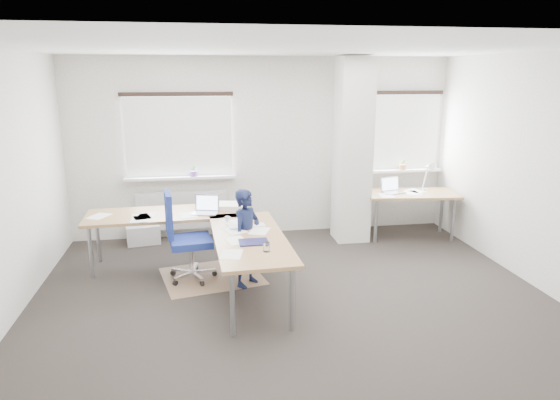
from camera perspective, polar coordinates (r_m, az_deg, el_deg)
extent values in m
plane|color=black|center=(5.96, 1.36, -10.99)|extent=(6.00, 6.00, 0.00)
cube|color=beige|center=(7.94, -1.94, 6.02)|extent=(6.00, 0.04, 2.80)
cube|color=beige|center=(3.18, 9.96, -7.04)|extent=(6.00, 0.04, 2.80)
cube|color=beige|center=(5.76, -29.30, 0.99)|extent=(0.04, 5.00, 2.80)
cube|color=beige|center=(6.74, 27.42, 2.91)|extent=(0.04, 5.00, 2.80)
cube|color=white|center=(5.39, 1.55, 17.01)|extent=(6.00, 5.00, 0.04)
cube|color=beige|center=(7.69, 8.30, 5.53)|extent=(0.50, 0.50, 2.78)
cube|color=white|center=(7.82, -11.49, 7.10)|extent=(1.60, 0.04, 1.20)
cube|color=white|center=(7.78, -11.50, 7.06)|extent=(1.60, 0.02, 1.20)
cube|color=white|center=(7.85, -11.28, 2.54)|extent=(1.70, 0.20, 0.04)
cube|color=white|center=(8.49, 13.79, 7.52)|extent=(1.20, 0.04, 1.20)
cube|color=white|center=(8.45, 13.90, 7.49)|extent=(1.20, 0.02, 1.20)
cube|color=white|center=(8.52, 13.73, 3.32)|extent=(1.30, 0.20, 0.04)
cube|color=white|center=(7.99, -11.09, -1.15)|extent=(1.40, 0.10, 0.60)
cylinder|color=#6D4393|center=(7.82, -9.84, 3.00)|extent=(0.12, 0.12, 0.08)
imported|color=#33712D|center=(7.81, -9.85, 3.31)|extent=(0.09, 0.06, 0.17)
cylinder|color=#AC6C42|center=(8.49, 13.80, 3.69)|extent=(0.12, 0.12, 0.08)
imported|color=#33712D|center=(8.48, 13.82, 3.98)|extent=(0.09, 0.07, 0.17)
cube|color=#876549|center=(6.56, -7.76, -8.62)|extent=(1.40, 1.25, 0.01)
cube|color=white|center=(7.96, -15.35, -3.74)|extent=(0.54, 0.42, 0.29)
cube|color=olive|center=(6.85, -13.25, -1.62)|extent=(2.03, 0.87, 0.04)
cube|color=olive|center=(5.74, -3.52, -4.36)|extent=(0.87, 2.03, 0.04)
cylinder|color=gray|center=(6.77, -20.80, -5.63)|extent=(0.05, 0.05, 0.69)
cylinder|color=gray|center=(7.33, -20.08, -4.06)|extent=(0.05, 0.05, 0.69)
cylinder|color=gray|center=(7.26, -5.91, -3.40)|extent=(0.05, 0.05, 0.69)
cylinder|color=gray|center=(5.02, -5.46, -11.76)|extent=(0.05, 0.05, 0.69)
cylinder|color=gray|center=(5.11, 1.38, -11.22)|extent=(0.05, 0.05, 0.69)
cylinder|color=gray|center=(6.74, -2.01, -4.73)|extent=(0.05, 0.05, 0.69)
cube|color=#B7B7BC|center=(6.71, -8.53, -1.47)|extent=(0.38, 0.31, 0.01)
cube|color=#B7B7BC|center=(6.79, -8.32, -0.30)|extent=(0.33, 0.13, 0.22)
cube|color=silver|center=(6.79, -8.32, -0.30)|extent=(0.29, 0.11, 0.19)
cube|color=white|center=(6.08, -3.80, -3.01)|extent=(0.45, 0.19, 0.02)
cube|color=#17163E|center=(5.52, -3.04, -4.82)|extent=(0.32, 0.24, 0.01)
cube|color=silver|center=(6.91, -5.94, -0.69)|extent=(0.50, 0.40, 0.07)
imported|color=white|center=(6.31, -6.03, -2.19)|extent=(0.08, 0.08, 0.07)
cylinder|color=silver|center=(5.24, -1.55, -5.39)|extent=(0.07, 0.07, 0.10)
cube|color=olive|center=(8.07, 14.78, 0.69)|extent=(1.47, 0.86, 0.04)
cylinder|color=gray|center=(7.77, 10.91, -2.40)|extent=(0.05, 0.05, 0.69)
cylinder|color=gray|center=(8.13, 19.17, -2.20)|extent=(0.05, 0.05, 0.69)
cylinder|color=gray|center=(8.23, 10.12, -1.40)|extent=(0.05, 0.05, 0.69)
cylinder|color=gray|center=(8.58, 17.96, -1.26)|extent=(0.05, 0.05, 0.69)
cube|color=#B7B7BC|center=(7.98, 12.88, 0.87)|extent=(0.38, 0.31, 0.01)
cube|color=#B7B7BC|center=(8.05, 12.44, 1.82)|extent=(0.33, 0.13, 0.22)
cube|color=silver|center=(8.05, 12.44, 1.82)|extent=(0.29, 0.10, 0.19)
cylinder|color=white|center=(8.30, 16.17, 1.18)|extent=(0.10, 0.10, 0.02)
cylinder|color=white|center=(8.26, 16.26, 2.46)|extent=(0.02, 0.16, 0.38)
cylinder|color=white|center=(8.11, 16.73, 3.81)|extent=(0.02, 0.29, 0.13)
cone|color=white|center=(7.99, 17.15, 3.48)|extent=(0.14, 0.16, 0.17)
cube|color=navy|center=(6.36, -10.16, -4.68)|extent=(0.56, 0.56, 0.09)
cube|color=navy|center=(6.23, -12.60, -1.62)|extent=(0.12, 0.44, 0.55)
cylinder|color=silver|center=(6.43, -10.08, -6.42)|extent=(0.07, 0.07, 0.37)
cylinder|color=black|center=(6.55, -7.50, -8.31)|extent=(0.07, 0.04, 0.07)
cylinder|color=black|center=(6.78, -9.51, -7.61)|extent=(0.04, 0.07, 0.07)
cylinder|color=black|center=(6.66, -12.13, -8.15)|extent=(0.07, 0.06, 0.07)
cylinder|color=black|center=(6.35, -11.88, -9.27)|extent=(0.07, 0.07, 0.07)
cylinder|color=black|center=(6.28, -8.89, -9.39)|extent=(0.06, 0.07, 0.07)
imported|color=black|center=(6.07, -3.80, -4.36)|extent=(0.51, 0.52, 1.21)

